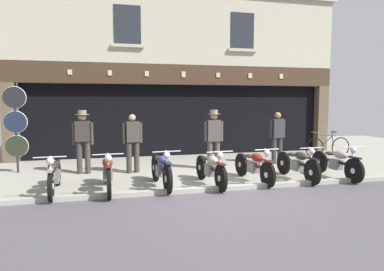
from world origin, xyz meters
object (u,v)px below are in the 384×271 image
motorcycle_far_right (336,162)px  leaning_bicycle (328,146)px  motorcycle_far_left (54,174)px  salesman_left (83,138)px  motorcycle_left (108,172)px  assistant_far_right (277,135)px  motorcycle_right (298,163)px  motorcycle_center_right (254,165)px  salesman_right (214,136)px  motorcycle_center_left (161,169)px  tyre_sign_pole (16,123)px  motorcycle_center (211,168)px  shopkeeper_center (133,141)px  advert_board_near (243,108)px

motorcycle_far_right → leaning_bicycle: (1.93, 3.06, -0.04)m
motorcycle_far_left → salesman_left: bearing=-106.1°
motorcycle_left → assistant_far_right: size_ratio=1.26×
motorcycle_right → assistant_far_right: bearing=-105.7°
motorcycle_center_right → salesman_right: 1.90m
motorcycle_center_left → tyre_sign_pole: size_ratio=0.82×
motorcycle_center → tyre_sign_pole: (-4.82, 2.69, 0.98)m
motorcycle_center_left → tyre_sign_pole: (-3.66, 2.58, 0.96)m
motorcycle_center → salesman_left: salesman_left is taller
motorcycle_center → assistant_far_right: (2.91, 2.26, 0.50)m
motorcycle_center_left → salesman_right: (1.82, 1.73, 0.55)m
assistant_far_right → motorcycle_center_left: bearing=21.5°
motorcycle_center_right → salesman_right: bearing=-78.1°
tyre_sign_pole → shopkeeper_center: bearing=-14.1°
shopkeeper_center → assistant_far_right: bearing=171.8°
motorcycle_center → shopkeeper_center: 2.59m
motorcycle_left → advert_board_near: bearing=-139.2°
motorcycle_center_left → motorcycle_right: motorcycle_center_left is taller
motorcycle_center_left → tyre_sign_pole: tyre_sign_pole is taller
motorcycle_center → leaning_bicycle: 6.15m
leaning_bicycle → tyre_sign_pole: bearing=94.5°
motorcycle_far_right → advert_board_near: advert_board_near is taller
motorcycle_far_left → leaning_bicycle: bearing=-164.3°
motorcycle_center → motorcycle_far_left: bearing=-6.2°
salesman_right → tyre_sign_pole: 5.55m
advert_board_near → tyre_sign_pole: bearing=-164.5°
motorcycle_far_left → motorcycle_right: 5.83m
salesman_left → tyre_sign_pole: size_ratio=0.73×
motorcycle_center_left → motorcycle_left: bearing=-0.4°
motorcycle_center → tyre_sign_pole: tyre_sign_pole is taller
tyre_sign_pole → motorcycle_far_right: bearing=-18.3°
salesman_right → leaning_bicycle: salesman_right is taller
motorcycle_left → tyre_sign_pole: size_ratio=0.86×
motorcycle_left → motorcycle_center_right: motorcycle_left is taller
motorcycle_center → motorcycle_center_right: (1.16, 0.10, -0.00)m
shopkeeper_center → motorcycle_far_right: bearing=146.7°
motorcycle_center → tyre_sign_pole: size_ratio=0.80×
motorcycle_center → shopkeeper_center: size_ratio=1.18×
salesman_left → advert_board_near: advert_board_near is taller
salesman_left → salesman_right: bearing=-178.3°
motorcycle_far_left → advert_board_near: 7.89m
motorcycle_center_left → motorcycle_far_right: bearing=174.6°
motorcycle_right → salesman_right: size_ratio=1.11×
motorcycle_left → assistant_far_right: assistant_far_right is taller
salesman_left → shopkeeper_center: 1.35m
motorcycle_left → shopkeeper_center: 2.03m
tyre_sign_pole → salesman_right: bearing=-8.8°
assistant_far_right → motorcycle_far_right: bearing=96.1°
motorcycle_right → motorcycle_far_right: bearing=174.6°
motorcycle_center_right → salesman_left: size_ratio=1.12×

